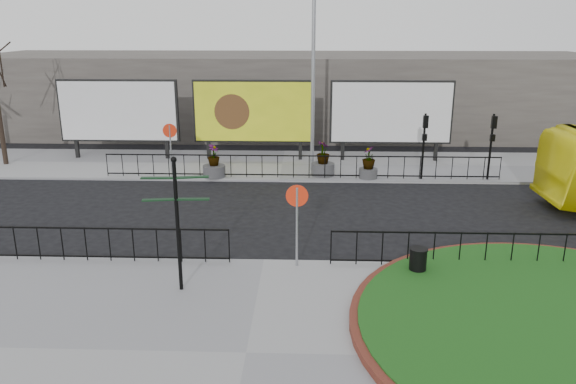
{
  "coord_description": "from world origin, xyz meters",
  "views": [
    {
      "loc": [
        1.29,
        -15.59,
        6.98
      ],
      "look_at": [
        0.7,
        0.87,
        1.99
      ],
      "focal_mm": 35.0,
      "sensor_mm": 36.0,
      "label": 1
    }
  ],
  "objects_px": {
    "lamp_post": "(313,71)",
    "planter_a": "(214,166)",
    "fingerpost_sign": "(177,211)",
    "planter_b": "(323,163)",
    "billboard_mid": "(254,112)",
    "planter_c": "(368,165)",
    "litter_bin": "(418,262)"
  },
  "relations": [
    {
      "from": "lamp_post",
      "to": "planter_a",
      "type": "relative_size",
      "value": 6.09
    },
    {
      "from": "fingerpost_sign",
      "to": "planter_b",
      "type": "bearing_deg",
      "value": 68.34
    },
    {
      "from": "billboard_mid",
      "to": "lamp_post",
      "type": "height_order",
      "value": "lamp_post"
    },
    {
      "from": "billboard_mid",
      "to": "lamp_post",
      "type": "xyz_separation_m",
      "value": [
        3.01,
        -1.97,
        2.23
      ]
    },
    {
      "from": "lamp_post",
      "to": "planter_c",
      "type": "xyz_separation_m",
      "value": [
        2.57,
        -1.57,
        -4.08
      ]
    },
    {
      "from": "lamp_post",
      "to": "planter_b",
      "type": "bearing_deg",
      "value": -66.57
    },
    {
      "from": "lamp_post",
      "to": "planter_a",
      "type": "height_order",
      "value": "lamp_post"
    },
    {
      "from": "fingerpost_sign",
      "to": "planter_c",
      "type": "distance_m",
      "value": 13.11
    },
    {
      "from": "billboard_mid",
      "to": "planter_c",
      "type": "height_order",
      "value": "billboard_mid"
    },
    {
      "from": "lamp_post",
      "to": "fingerpost_sign",
      "type": "relative_size",
      "value": 2.53
    },
    {
      "from": "planter_b",
      "to": "planter_c",
      "type": "bearing_deg",
      "value": -11.68
    },
    {
      "from": "litter_bin",
      "to": "planter_c",
      "type": "relative_size",
      "value": 0.57
    },
    {
      "from": "litter_bin",
      "to": "planter_b",
      "type": "xyz_separation_m",
      "value": [
        -2.41,
        10.89,
        0.16
      ]
    },
    {
      "from": "litter_bin",
      "to": "fingerpost_sign",
      "type": "bearing_deg",
      "value": -171.1
    },
    {
      "from": "billboard_mid",
      "to": "planter_b",
      "type": "bearing_deg",
      "value": -41.62
    },
    {
      "from": "lamp_post",
      "to": "litter_bin",
      "type": "bearing_deg",
      "value": -76.45
    },
    {
      "from": "litter_bin",
      "to": "billboard_mid",
      "type": "bearing_deg",
      "value": 112.88
    },
    {
      "from": "lamp_post",
      "to": "litter_bin",
      "type": "distance_m",
      "value": 13.09
    },
    {
      "from": "planter_a",
      "to": "planter_c",
      "type": "height_order",
      "value": "planter_a"
    },
    {
      "from": "billboard_mid",
      "to": "fingerpost_sign",
      "type": "xyz_separation_m",
      "value": [
        -0.56,
        -15.01,
        -0.28
      ]
    },
    {
      "from": "planter_a",
      "to": "planter_c",
      "type": "distance_m",
      "value": 7.11
    },
    {
      "from": "billboard_mid",
      "to": "fingerpost_sign",
      "type": "distance_m",
      "value": 15.02
    },
    {
      "from": "planter_a",
      "to": "planter_b",
      "type": "distance_m",
      "value": 5.06
    },
    {
      "from": "lamp_post",
      "to": "fingerpost_sign",
      "type": "height_order",
      "value": "lamp_post"
    },
    {
      "from": "planter_b",
      "to": "planter_a",
      "type": "bearing_deg",
      "value": -174.75
    },
    {
      "from": "fingerpost_sign",
      "to": "planter_c",
      "type": "height_order",
      "value": "fingerpost_sign"
    },
    {
      "from": "fingerpost_sign",
      "to": "planter_a",
      "type": "distance_m",
      "value": 11.6
    },
    {
      "from": "lamp_post",
      "to": "planter_a",
      "type": "bearing_deg",
      "value": -160.59
    },
    {
      "from": "fingerpost_sign",
      "to": "planter_c",
      "type": "xyz_separation_m",
      "value": [
        6.14,
        11.47,
        -1.58
      ]
    },
    {
      "from": "planter_a",
      "to": "planter_b",
      "type": "xyz_separation_m",
      "value": [
        5.03,
        0.46,
        0.06
      ]
    },
    {
      "from": "litter_bin",
      "to": "planter_c",
      "type": "height_order",
      "value": "planter_c"
    },
    {
      "from": "planter_b",
      "to": "planter_c",
      "type": "height_order",
      "value": "planter_b"
    }
  ]
}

